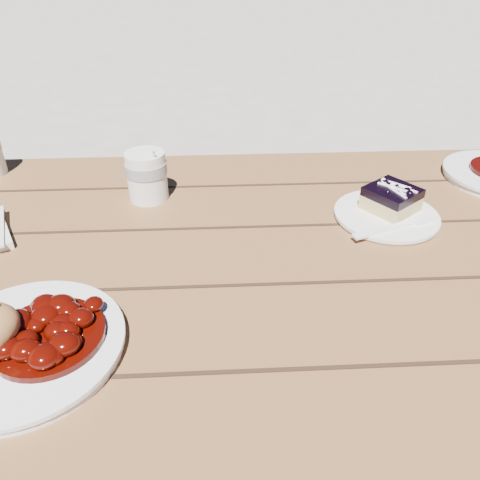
{
  "coord_description": "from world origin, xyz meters",
  "views": [
    {
      "loc": [
        -0.14,
        -0.61,
        1.18
      ],
      "look_at": [
        -0.11,
        -0.05,
        0.81
      ],
      "focal_mm": 35.0,
      "sensor_mm": 36.0,
      "label": 1
    }
  ],
  "objects_px": {
    "main_plate": "(25,348)",
    "coffee_cup": "(147,176)",
    "blueberry_cake": "(391,198)",
    "picnic_table": "(297,325)",
    "dessert_plate": "(386,216)"
  },
  "relations": [
    {
      "from": "main_plate",
      "to": "coffee_cup",
      "type": "relative_size",
      "value": 2.53
    },
    {
      "from": "blueberry_cake",
      "to": "coffee_cup",
      "type": "bearing_deg",
      "value": 132.6
    },
    {
      "from": "blueberry_cake",
      "to": "coffee_cup",
      "type": "relative_size",
      "value": 1.2
    },
    {
      "from": "picnic_table",
      "to": "coffee_cup",
      "type": "height_order",
      "value": "coffee_cup"
    },
    {
      "from": "picnic_table",
      "to": "blueberry_cake",
      "type": "height_order",
      "value": "blueberry_cake"
    },
    {
      "from": "dessert_plate",
      "to": "blueberry_cake",
      "type": "relative_size",
      "value": 1.6
    },
    {
      "from": "coffee_cup",
      "to": "dessert_plate",
      "type": "bearing_deg",
      "value": -13.12
    },
    {
      "from": "picnic_table",
      "to": "main_plate",
      "type": "xyz_separation_m",
      "value": [
        -0.38,
        -0.2,
        0.17
      ]
    },
    {
      "from": "picnic_table",
      "to": "dessert_plate",
      "type": "relative_size",
      "value": 11.19
    },
    {
      "from": "picnic_table",
      "to": "dessert_plate",
      "type": "bearing_deg",
      "value": 30.52
    },
    {
      "from": "blueberry_cake",
      "to": "coffee_cup",
      "type": "height_order",
      "value": "coffee_cup"
    },
    {
      "from": "picnic_table",
      "to": "coffee_cup",
      "type": "relative_size",
      "value": 21.49
    },
    {
      "from": "dessert_plate",
      "to": "coffee_cup",
      "type": "xyz_separation_m",
      "value": [
        -0.43,
        0.1,
        0.04
      ]
    },
    {
      "from": "main_plate",
      "to": "picnic_table",
      "type": "bearing_deg",
      "value": 27.54
    },
    {
      "from": "main_plate",
      "to": "blueberry_cake",
      "type": "bearing_deg",
      "value": 29.23
    }
  ]
}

